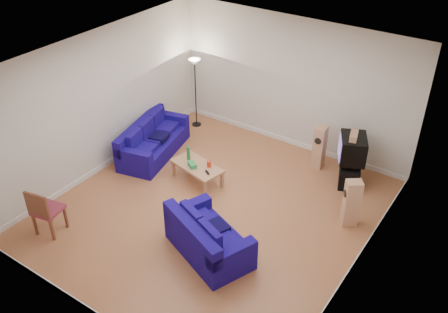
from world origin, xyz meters
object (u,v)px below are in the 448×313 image
Objects in this scene: sofa_loveseat at (207,240)px; tv_stand at (349,173)px; sofa_three_seat at (152,143)px; television at (352,148)px; coffee_table at (197,167)px.

tv_stand is at bearing 92.06° from sofa_loveseat.
sofa_loveseat is 3.80m from tv_stand.
sofa_three_seat is 4.64m from tv_stand.
sofa_three_seat is 2.56× the size of television.
sofa_loveseat reaches higher than coffee_table.
sofa_three_seat is 1.76× the size of coffee_table.
television is (-0.04, 0.04, 0.61)m from tv_stand.
sofa_loveseat is at bearing -44.34° from television.
sofa_three_seat reaches higher than tv_stand.
television is at bearing 92.79° from sofa_loveseat.
sofa_loveseat reaches higher than tv_stand.
coffee_table is 1.66× the size of tv_stand.
sofa_three_seat is at bearing -91.24° from tv_stand.
sofa_three_seat is 3.72m from sofa_loveseat.
television reaches higher than sofa_loveseat.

